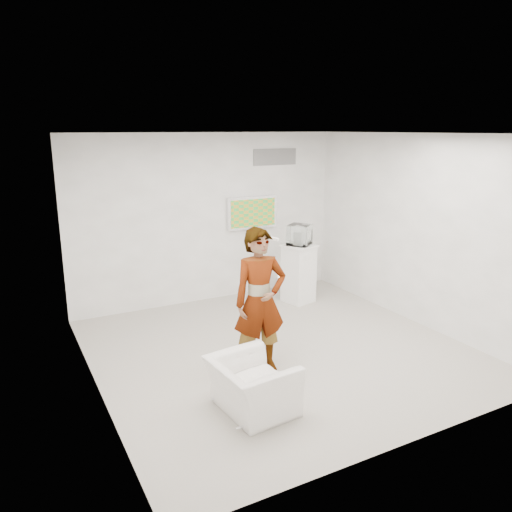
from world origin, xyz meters
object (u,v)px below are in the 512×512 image
Objects in this scene: tv at (252,213)px; armchair at (252,386)px; person at (260,301)px; pedestal at (299,273)px; floor_uplight at (280,283)px.

armchair is at bearing -117.61° from tv.
armchair is (-0.54, -0.81, -0.65)m from person.
person reaches higher than pedestal.
armchair is 3.73m from pedestal.
tv is 3.39× the size of floor_uplight.
pedestal is 0.82m from floor_uplight.
person reaches higher than armchair.
person is at bearing -125.14° from floor_uplight.
floor_uplight is (1.93, 2.74, -0.80)m from person.
person is 1.79× the size of pedestal.
pedestal reaches higher than armchair.
pedestal is (1.88, 2.01, -0.42)m from person.
floor_uplight is at bearing -12.40° from tv.
person is 2.07× the size of armchair.
person is 1.17m from armchair.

